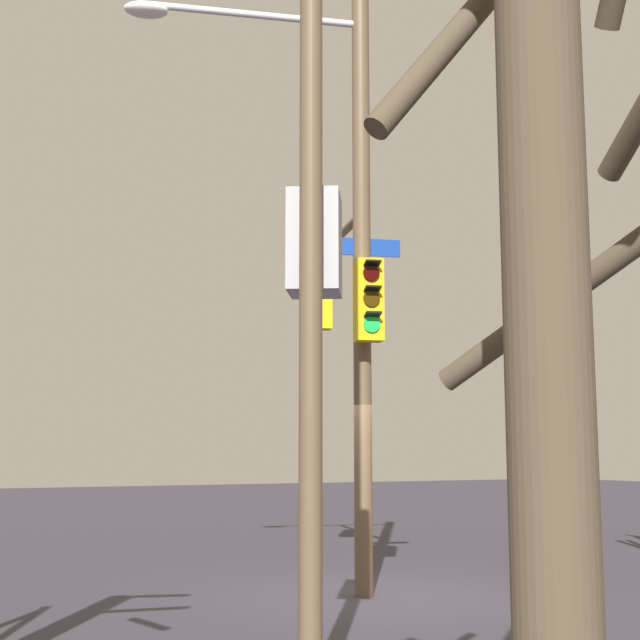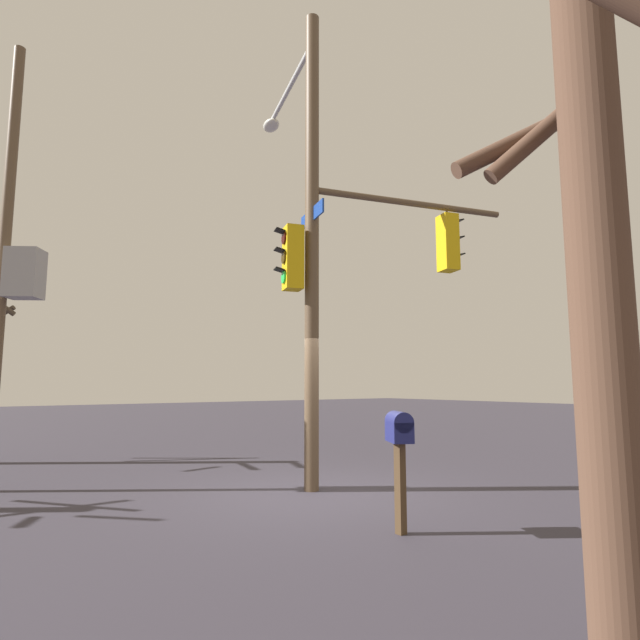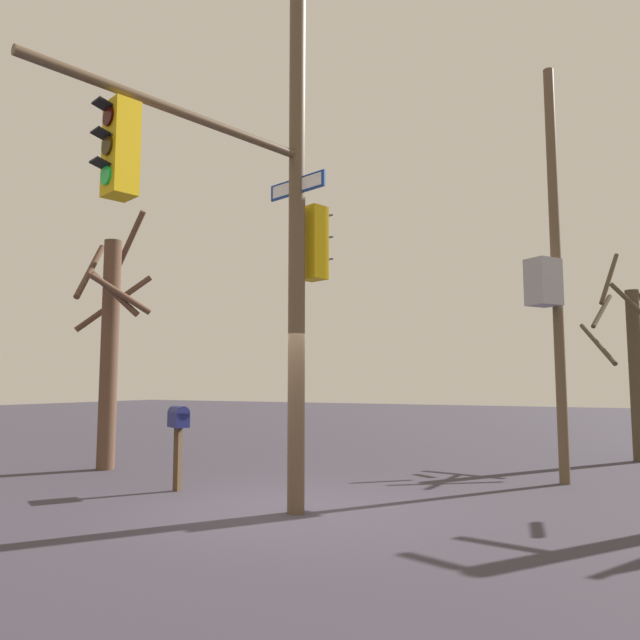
{
  "view_description": "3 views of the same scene",
  "coord_description": "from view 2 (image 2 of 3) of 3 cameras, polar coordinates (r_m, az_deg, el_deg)",
  "views": [
    {
      "loc": [
        -6.73,
        -10.69,
        1.88
      ],
      "look_at": [
        -0.65,
        0.51,
        3.67
      ],
      "focal_mm": 52.61,
      "sensor_mm": 36.0,
      "label": 1
    },
    {
      "loc": [
        6.89,
        -4.9,
        1.74
      ],
      "look_at": [
        -0.46,
        0.49,
        2.87
      ],
      "focal_mm": 28.88,
      "sensor_mm": 36.0,
      "label": 2
    },
    {
      "loc": [
        -4.44,
        7.57,
        1.81
      ],
      "look_at": [
        -0.55,
        0.06,
        2.69
      ],
      "focal_mm": 33.73,
      "sensor_mm": 36.0,
      "label": 3
    }
  ],
  "objects": [
    {
      "name": "bare_tree_behind_pole",
      "position": [
        3.65,
        28.29,
        8.82
      ],
      "size": [
        2.07,
        2.06,
        5.58
      ],
      "color": "brown",
      "rests_on": "ground"
    },
    {
      "name": "ground_plane",
      "position": [
        8.63,
        -0.89,
        -18.7
      ],
      "size": [
        80.0,
        80.0,
        0.0
      ],
      "primitive_type": "plane",
      "color": "#36313C"
    },
    {
      "name": "main_signal_pole_assembly",
      "position": [
        9.48,
        1.44,
        10.24
      ],
      "size": [
        4.4,
        4.47,
        8.43
      ],
      "rotation": [
        0.0,
        0.0,
        1.28
      ],
      "color": "brown",
      "rests_on": "ground"
    },
    {
      "name": "mailbox",
      "position": [
        6.35,
        8.78,
        -12.69
      ],
      "size": [
        0.5,
        0.42,
        1.41
      ],
      "rotation": [
        0.0,
        0.0,
        4.2
      ],
      "color": "#4C3823",
      "rests_on": "ground"
    },
    {
      "name": "secondary_pole_assembly",
      "position": [
        10.32,
        -30.9,
        5.29
      ],
      "size": [
        0.66,
        0.75,
        7.78
      ],
      "rotation": [
        0.0,
        0.0,
        1.0
      ],
      "color": "brown",
      "rests_on": "ground"
    }
  ]
}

